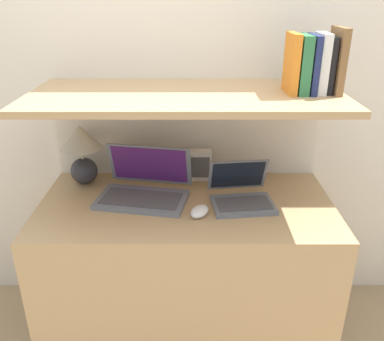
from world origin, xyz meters
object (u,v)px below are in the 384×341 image
object	(u,v)px
table_lamp	(82,148)
book_navy	(312,64)
laptop_large	(145,188)
laptop_small	(242,195)
book_brown	(337,61)
router_box	(200,165)
book_orange	(292,63)
book_black	(329,65)
book_white	(321,63)
book_green	(302,64)
computer_mouse	(200,211)

from	to	relation	value
table_lamp	book_navy	distance (m)	1.08
laptop_large	laptop_small	xyz separation A→B (m)	(0.43, -0.05, -0.01)
laptop_large	table_lamp	bearing A→B (deg)	154.02
book_brown	book_navy	size ratio (longest dim) A/B	1.12
router_box	book_navy	world-z (taller)	book_navy
book_brown	book_navy	distance (m)	0.10
table_lamp	router_box	xyz separation A→B (m)	(0.56, 0.05, -0.10)
book_orange	book_brown	bearing A→B (deg)	0.00
book_navy	book_black	bearing A→B (deg)	0.00
table_lamp	laptop_large	bearing A→B (deg)	-25.98
laptop_small	book_orange	distance (m)	0.58
table_lamp	laptop_small	size ratio (longest dim) A/B	1.00
book_brown	book_orange	distance (m)	0.18
book_brown	book_white	size ratio (longest dim) A/B	1.09
table_lamp	book_white	world-z (taller)	book_white
book_green	book_orange	xyz separation A→B (m)	(-0.04, -0.00, 0.00)
table_lamp	book_green	distance (m)	1.05
laptop_small	book_white	bearing A→B (deg)	13.54
router_box	book_white	bearing A→B (deg)	-20.54
book_brown	book_white	distance (m)	0.06
laptop_small	book_brown	world-z (taller)	book_brown
computer_mouse	book_brown	xyz separation A→B (m)	(0.54, 0.18, 0.58)
laptop_large	book_orange	distance (m)	0.82
book_navy	book_orange	bearing A→B (deg)	180.00
laptop_small	book_black	distance (m)	0.64
book_brown	book_black	world-z (taller)	book_brown
book_brown	table_lamp	bearing A→B (deg)	173.19
router_box	book_orange	bearing A→B (deg)	-26.40
book_navy	laptop_small	bearing A→B (deg)	-164.73
laptop_large	book_orange	xyz separation A→B (m)	(0.61, 0.02, 0.54)
table_lamp	book_brown	size ratio (longest dim) A/B	1.15
router_box	book_green	size ratio (longest dim) A/B	0.66
laptop_large	book_black	distance (m)	0.93
book_navy	book_brown	bearing A→B (deg)	0.00
laptop_large	computer_mouse	xyz separation A→B (m)	(0.25, -0.17, -0.03)
computer_mouse	book_orange	distance (m)	0.70
table_lamp	book_black	size ratio (longest dim) A/B	1.32
book_black	book_navy	distance (m)	0.07
table_lamp	laptop_small	xyz separation A→B (m)	(0.73, -0.20, -0.14)
book_white	book_green	distance (m)	0.07
laptop_small	book_orange	xyz separation A→B (m)	(0.18, 0.07, 0.55)
table_lamp	book_black	xyz separation A→B (m)	(1.06, -0.13, 0.41)
laptop_small	book_white	distance (m)	0.63
table_lamp	laptop_small	distance (m)	0.77
book_black	book_green	size ratio (longest dim) A/B	0.97
laptop_small	router_box	size ratio (longest dim) A/B	1.95
router_box	book_green	xyz separation A→B (m)	(0.40, -0.18, 0.51)
book_brown	book_white	bearing A→B (deg)	180.00
laptop_small	router_box	xyz separation A→B (m)	(-0.18, 0.25, 0.04)
computer_mouse	book_black	distance (m)	0.78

